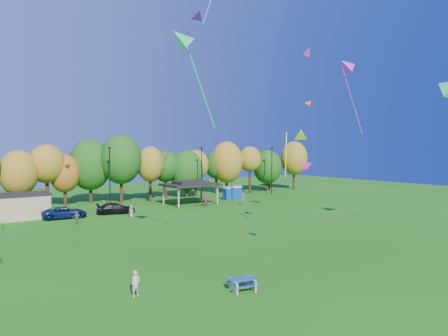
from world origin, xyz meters
TOP-DOWN VIEW (x-y plane):
  - ground at (0.00, 0.00)m, footprint 160.00×160.00m
  - tree_line at (-1.03, 45.51)m, footprint 93.57×10.55m
  - lamp_posts at (2.00, 40.00)m, footprint 64.50×0.25m
  - utility_building at (-10.00, 38.00)m, footprint 6.30×4.30m
  - pavilion at (14.00, 37.00)m, footprint 8.20×6.20m
  - porta_potties at (23.35, 38.34)m, footprint 3.75×1.58m
  - picnic_table at (-2.90, 1.72)m, footprint 2.01×1.81m
  - kite_flyer at (-8.79, 4.57)m, footprint 0.64×0.48m
  - car_c at (-5.62, 35.12)m, footprint 5.60×2.94m
  - car_d at (1.03, 34.94)m, footprint 5.45×3.27m
  - far_person_0 at (20.57, 31.87)m, footprint 0.75×0.76m
  - far_person_1 at (14.77, 33.69)m, footprint 1.44×1.47m
  - far_person_3 at (-5.52, 29.76)m, footprint 0.99×0.63m
  - far_person_5 at (1.47, 30.60)m, footprint 0.82×0.94m
  - kite_1 at (5.38, 4.42)m, footprint 1.42×1.52m
  - kite_2 at (17.89, 10.30)m, footprint 4.92×2.50m
  - kite_4 at (16.50, 14.55)m, footprint 1.13×1.47m
  - kite_5 at (-3.37, 8.63)m, footprint 4.50×2.12m
  - kite_6 at (12.50, 11.75)m, footprint 2.99×2.89m
  - kite_11 at (28.82, 25.74)m, footprint 1.77×1.54m
  - kite_15 at (3.08, 17.21)m, footprint 1.54×2.93m

SIDE VIEW (x-z plane):
  - ground at x=0.00m, z-range 0.00..0.00m
  - picnic_table at x=-2.90m, z-range 0.06..0.80m
  - car_d at x=1.03m, z-range 0.00..1.48m
  - car_c at x=-5.62m, z-range 0.00..1.50m
  - kite_flyer at x=-8.79m, z-range 0.00..1.57m
  - far_person_3 at x=-5.52m, z-range 0.00..1.57m
  - far_person_5 at x=1.47m, z-range 0.00..1.63m
  - far_person_1 at x=14.77m, z-range 0.00..1.69m
  - far_person_0 at x=20.57m, z-range 0.00..1.77m
  - porta_potties at x=23.35m, z-range 0.01..2.19m
  - utility_building at x=-10.00m, z-range 0.01..3.26m
  - pavilion at x=14.00m, z-range 1.34..5.11m
  - lamp_posts at x=2.00m, z-range 0.36..9.45m
  - tree_line at x=-1.03m, z-range 0.34..11.49m
  - kite_1 at x=5.38m, z-range 6.98..8.22m
  - kite_6 at x=12.50m, z-range 7.68..13.28m
  - kite_11 at x=28.82m, z-range 15.24..16.72m
  - kite_5 at x=-3.37m, z-range 13.21..20.75m
  - kite_2 at x=17.89m, z-range 13.59..22.07m
  - kite_4 at x=16.50m, z-range 19.32..20.71m
  - kite_15 at x=3.08m, z-range 20.03..24.69m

